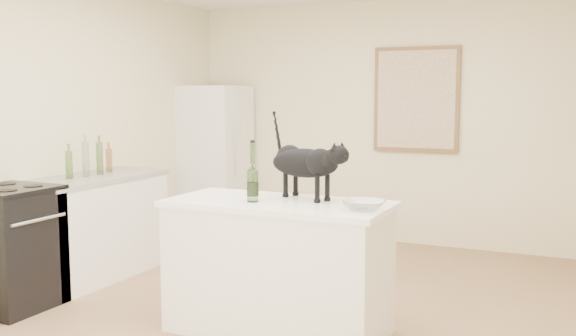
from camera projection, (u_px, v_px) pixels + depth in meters
The scene contains 16 objects.
floor at pixel (278, 320), 4.61m from camera, with size 5.50×5.50×0.00m, color #966F50.
wall_back at pixel (389, 123), 6.94m from camera, with size 4.50×4.50×0.00m, color beige.
wall_left at pixel (37, 131), 5.40m from camera, with size 5.50×5.50×0.00m, color beige.
island_base at pixel (278, 270), 4.34m from camera, with size 1.44×0.67×0.86m, color white.
island_top at pixel (278, 204), 4.29m from camera, with size 1.50×0.70×0.04m, color white.
left_cabinets at pixel (93, 229), 5.65m from camera, with size 0.60×1.40×0.86m, color white.
left_countertop at pixel (91, 178), 5.60m from camera, with size 0.62×1.44×0.04m, color gray.
stove at pixel (10, 249), 4.84m from camera, with size 0.60×0.60×0.90m, color black.
fridge at pixel (215, 160), 7.45m from camera, with size 0.68×0.68×1.70m, color white.
artwork_frame at pixel (416, 99), 6.76m from camera, with size 0.90×0.03×1.10m, color brown.
artwork_canvas at pixel (416, 99), 6.74m from camera, with size 0.82×0.00×1.02m, color beige.
black_cat at pixel (305, 167), 4.35m from camera, with size 0.63×0.19×0.44m, color black, non-canonical shape.
wine_bottle at pixel (253, 175), 4.24m from camera, with size 0.08×0.08×0.36m, color #2A6026.
glass_bowl at pixel (364, 205), 3.94m from camera, with size 0.26×0.26×0.06m, color white.
fridge_paper at pixel (243, 130), 7.32m from camera, with size 0.00×0.13×0.17m, color white.
counter_bottle_cluster at pixel (91, 160), 5.61m from camera, with size 0.12×0.53×0.30m.
Camera 1 is at (1.95, -4.01, 1.61)m, focal length 40.16 mm.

